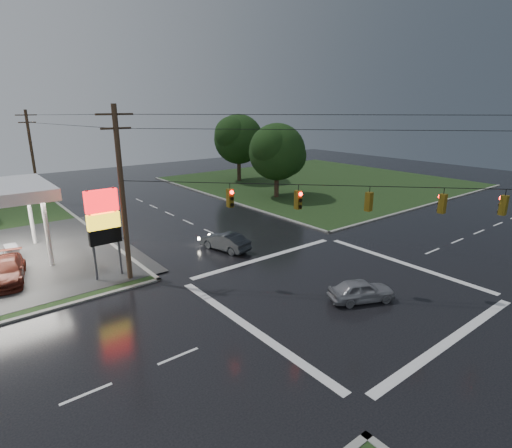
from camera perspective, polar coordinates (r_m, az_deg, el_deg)
ground at (r=25.40m, az=11.79°, el=-9.17°), size 120.00×120.00×0.00m
grass_ne at (r=60.63m, az=9.04°, el=6.01°), size 36.00×36.00×0.08m
pylon_sign at (r=26.88m, az=-20.98°, el=0.63°), size 2.00×0.35×6.00m
utility_pole_nw at (r=25.86m, az=-18.58°, el=4.19°), size 2.20×0.32×11.00m
utility_pole_n at (r=53.36m, az=-29.33°, el=8.62°), size 2.20×0.32×10.50m
traffic_signals at (r=23.38m, az=12.78°, el=5.31°), size 26.87×26.87×1.47m
tree_ne_near at (r=48.78m, az=3.15°, el=10.24°), size 7.99×6.80×8.98m
tree_ne_far at (r=59.94m, az=-2.37°, el=12.00°), size 8.46×7.20×9.80m
car_north at (r=31.29m, az=-4.44°, el=-2.50°), size 2.42×4.45×1.39m
car_crossing at (r=24.08m, az=14.83°, el=-9.16°), size 4.10×2.98×1.30m
car_pump at (r=30.23m, az=-32.16°, el=-5.69°), size 3.09×5.45×1.49m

